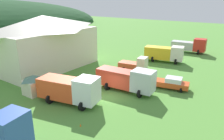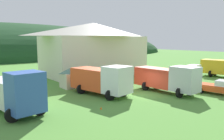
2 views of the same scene
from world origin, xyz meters
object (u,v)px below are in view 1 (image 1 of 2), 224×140
play_shed_cream (34,84)px  crane_truck_red (190,45)px  heavy_rig_striped (165,53)px  heavy_rig_white (70,89)px  light_truck_cream (135,65)px  depot_building (45,41)px  service_pickup_orange (170,83)px  tow_truck_silver (127,79)px  traffic_cone_mid_row (81,126)px  traffic_cone_near_pickup (92,102)px

play_shed_cream → crane_truck_red: size_ratio=0.34×
heavy_rig_striped → crane_truck_red: bearing=68.5°
heavy_rig_white → light_truck_cream: size_ratio=1.55×
depot_building → service_pickup_orange: size_ratio=3.22×
heavy_rig_white → crane_truck_red: size_ratio=1.01×
tow_truck_silver → heavy_rig_striped: size_ratio=1.06×
crane_truck_red → tow_truck_silver: bearing=-96.2°
heavy_rig_white → service_pickup_orange: 13.61m
depot_building → heavy_rig_striped: (15.54, -16.29, -2.98)m
crane_truck_red → traffic_cone_mid_row: crane_truck_red is taller
depot_building → crane_truck_red: depot_building is taller
service_pickup_orange → traffic_cone_near_pickup: size_ratio=9.38×
depot_building → heavy_rig_white: bearing=-118.9°
tow_truck_silver → crane_truck_red: crane_truck_red is taller
play_shed_cream → heavy_rig_white: (0.98, -5.73, 0.48)m
tow_truck_silver → traffic_cone_near_pickup: (-5.10, 1.91, -1.76)m
heavy_rig_white → traffic_cone_mid_row: bearing=-47.5°
light_truck_cream → traffic_cone_near_pickup: bearing=-92.6°
light_truck_cream → crane_truck_red: size_ratio=0.65×
crane_truck_red → service_pickup_orange: crane_truck_red is taller
depot_building → traffic_cone_mid_row: size_ratio=36.43×
play_shed_cream → heavy_rig_white: heavy_rig_white is taller
tow_truck_silver → heavy_rig_striped: tow_truck_silver is taller
crane_truck_red → service_pickup_orange: 23.26m
play_shed_cream → service_pickup_orange: (11.92, -13.76, -0.52)m
play_shed_cream → heavy_rig_white: bearing=-80.3°
heavy_rig_white → heavy_rig_striped: heavy_rig_white is taller
light_truck_cream → service_pickup_orange: light_truck_cream is taller
heavy_rig_striped → service_pickup_orange: size_ratio=1.36×
traffic_cone_near_pickup → traffic_cone_mid_row: (-4.71, -2.54, 0.00)m
light_truck_cream → traffic_cone_mid_row: 18.26m
tow_truck_silver → traffic_cone_mid_row: 9.99m
heavy_rig_striped → traffic_cone_near_pickup: 21.67m
heavy_rig_striped → traffic_cone_mid_row: bearing=-97.2°
traffic_cone_mid_row → heavy_rig_white: bearing=54.6°
tow_truck_silver → heavy_rig_white: bearing=-122.9°
heavy_rig_striped → traffic_cone_near_pickup: bearing=-103.0°
crane_truck_red → service_pickup_orange: bearing=-85.7°
traffic_cone_near_pickup → heavy_rig_white: bearing=132.1°
depot_building → light_truck_cream: size_ratio=3.62×
heavy_rig_striped → traffic_cone_near_pickup: heavy_rig_striped is taller
traffic_cone_mid_row → light_truck_cream: bearing=12.1°
light_truck_cream → traffic_cone_mid_row: (-17.81, -3.83, -1.19)m
depot_building → tow_truck_silver: (-0.95, -17.64, -2.96)m
play_shed_cream → heavy_rig_striped: bearing=-18.5°
service_pickup_orange → depot_building: bearing=177.5°
heavy_rig_white → traffic_cone_near_pickup: bearing=29.9°
play_shed_cream → traffic_cone_mid_row: play_shed_cream is taller
play_shed_cream → tow_truck_silver: size_ratio=0.32×
play_shed_cream → traffic_cone_near_pickup: size_ratio=4.36×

